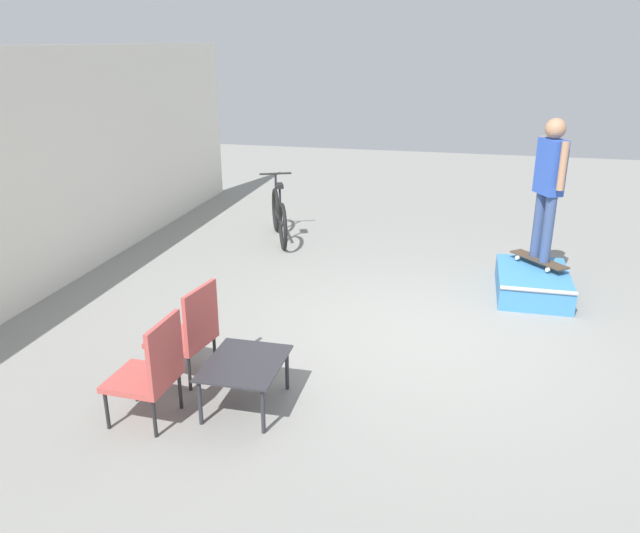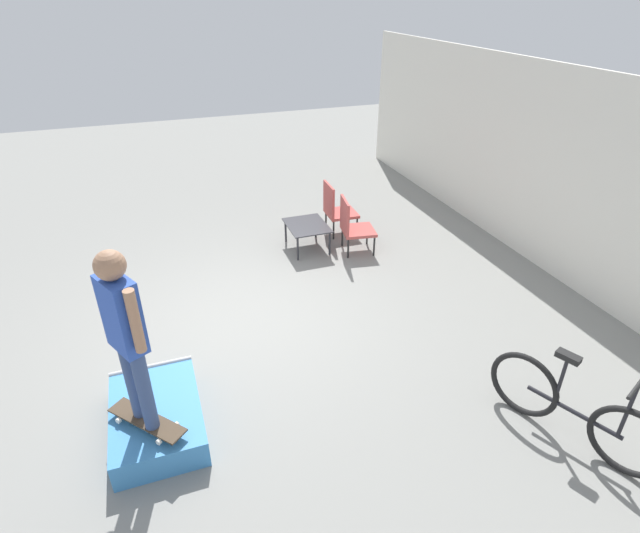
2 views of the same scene
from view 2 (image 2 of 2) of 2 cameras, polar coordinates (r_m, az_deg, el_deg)
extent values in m
plane|color=gray|center=(6.81, -8.53, -6.19)|extent=(24.00, 24.00, 0.00)
cube|color=white|center=(8.25, 25.45, 9.49)|extent=(12.00, 0.06, 3.00)
cube|color=#3D84C6|center=(5.49, -18.12, -16.10)|extent=(1.28, 0.87, 0.30)
cylinder|color=#B7B7BC|center=(5.87, -18.75, -10.75)|extent=(0.05, 0.87, 0.05)
cube|color=#473828|center=(5.15, -19.18, -16.23)|extent=(0.76, 0.70, 0.02)
cylinder|color=white|center=(5.08, -16.05, -17.00)|extent=(0.06, 0.06, 0.05)
cylinder|color=white|center=(4.98, -17.95, -18.54)|extent=(0.06, 0.06, 0.05)
cylinder|color=white|center=(5.38, -20.17, -14.63)|extent=(0.06, 0.06, 0.05)
cylinder|color=white|center=(5.29, -22.04, -16.01)|extent=(0.06, 0.06, 0.05)
cylinder|color=#384C7A|center=(4.94, -20.66, -11.95)|extent=(0.13, 0.13, 0.86)
cylinder|color=#384C7A|center=(4.78, -19.40, -13.27)|extent=(0.13, 0.13, 0.86)
cube|color=#2D51B7|center=(4.41, -21.73, -5.13)|extent=(0.43, 0.35, 0.68)
cylinder|color=#A87A5B|center=(4.57, -23.20, -3.36)|extent=(0.09, 0.09, 0.58)
cylinder|color=#A87A5B|center=(4.19, -20.38, -5.91)|extent=(0.09, 0.09, 0.58)
sphere|color=#A87A5B|center=(4.18, -22.90, 0.13)|extent=(0.25, 0.25, 0.25)
cube|color=#2D2D33|center=(8.37, -1.50, 4.73)|extent=(0.81, 0.65, 0.02)
cylinder|color=#2D2D33|center=(8.70, -3.95, 4.09)|extent=(0.04, 0.04, 0.42)
cylinder|color=#2D2D33|center=(8.09, -2.55, 2.06)|extent=(0.04, 0.04, 0.42)
cylinder|color=#2D2D33|center=(8.85, -0.50, 4.61)|extent=(0.04, 0.04, 0.42)
cylinder|color=#2D2D33|center=(8.25, 1.11, 2.65)|extent=(0.04, 0.04, 0.42)
cylinder|color=black|center=(8.93, 4.25, 4.53)|extent=(0.03, 0.03, 0.35)
cylinder|color=black|center=(9.30, 3.28, 5.63)|extent=(0.03, 0.03, 0.35)
cylinder|color=black|center=(8.79, 1.56, 4.18)|extent=(0.03, 0.03, 0.35)
cylinder|color=black|center=(9.17, 0.68, 5.31)|extent=(0.03, 0.03, 0.35)
cube|color=#B74C47|center=(8.96, 2.47, 6.09)|extent=(0.54, 0.54, 0.05)
cube|color=#B74C47|center=(8.77, 1.02, 7.68)|extent=(0.52, 0.06, 0.54)
cylinder|color=black|center=(8.28, 6.21, 2.32)|extent=(0.03, 0.03, 0.35)
cylinder|color=black|center=(8.66, 5.41, 3.64)|extent=(0.03, 0.03, 0.35)
cylinder|color=black|center=(8.17, 3.24, 2.08)|extent=(0.03, 0.03, 0.35)
cylinder|color=black|center=(8.56, 2.57, 3.42)|extent=(0.03, 0.03, 0.35)
cube|color=#B74C47|center=(8.32, 4.41, 4.11)|extent=(0.60, 0.60, 0.05)
cube|color=#B74C47|center=(8.15, 2.84, 5.87)|extent=(0.52, 0.12, 0.54)
torus|color=black|center=(5.50, 31.86, -16.69)|extent=(0.69, 0.34, 0.73)
torus|color=black|center=(5.66, 22.24, -12.37)|extent=(0.69, 0.34, 0.73)
cylinder|color=black|center=(5.56, 26.93, -14.55)|extent=(0.85, 0.40, 0.04)
cylinder|color=black|center=(5.42, 25.82, -11.68)|extent=(0.04, 0.04, 0.53)
cube|color=black|center=(5.25, 26.52, -9.21)|extent=(0.24, 0.18, 0.06)
cylinder|color=black|center=(5.31, 31.75, -13.82)|extent=(0.04, 0.04, 0.63)
cylinder|color=black|center=(5.12, 32.69, -11.17)|extent=(0.23, 0.49, 0.03)
camera|label=1|loc=(11.78, -18.18, 24.00)|focal=35.00mm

